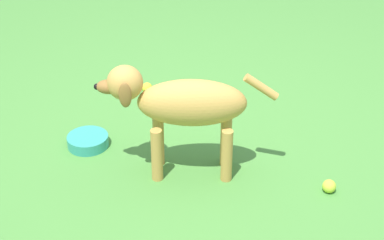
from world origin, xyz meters
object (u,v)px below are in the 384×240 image
tennis_ball_0 (147,88)px  tennis_ball_2 (205,90)px  tennis_ball_1 (329,186)px  dog (181,104)px  water_bowl (88,141)px

tennis_ball_0 → tennis_ball_2: bearing=-141.4°
tennis_ball_1 → tennis_ball_2: size_ratio=1.00×
tennis_ball_1 → dog: bearing=29.2°
dog → tennis_ball_1: bearing=167.3°
tennis_ball_0 → tennis_ball_1: (-1.37, 0.10, 0.00)m
tennis_ball_1 → tennis_ball_2: 1.14m
dog → tennis_ball_0: size_ratio=10.23×
tennis_ball_0 → tennis_ball_2: size_ratio=1.00×
dog → tennis_ball_0: (0.73, -0.46, -0.35)m
dog → tennis_ball_1: (-0.64, -0.35, -0.35)m
dog → water_bowl: size_ratio=3.07×
tennis_ball_1 → tennis_ball_0: bearing=-4.3°
tennis_ball_1 → tennis_ball_2: (1.09, -0.33, 0.00)m
tennis_ball_1 → water_bowl: 1.28m
tennis_ball_0 → water_bowl: 0.66m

